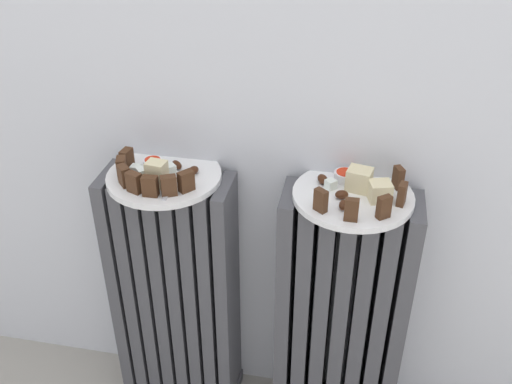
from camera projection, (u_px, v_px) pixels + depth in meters
radiator_left at (176, 297)px, 1.34m from camera, size 0.28×0.12×0.63m
radiator_right at (340, 320)px, 1.28m from camera, size 0.28×0.12×0.63m
plate_left at (164, 176)px, 1.17m from camera, size 0.23×0.23×0.01m
plate_right at (353, 196)px, 1.11m from camera, size 0.23×0.23×0.01m
dark_cake_slice_left_0 at (127, 159)px, 1.18m from camera, size 0.02×0.03×0.04m
dark_cake_slice_left_1 at (122, 167)px, 1.15m from camera, size 0.03×0.03×0.04m
dark_cake_slice_left_2 at (124, 176)px, 1.12m from camera, size 0.03×0.03×0.04m
dark_cake_slice_left_3 at (134, 183)px, 1.10m from camera, size 0.03×0.03×0.04m
dark_cake_slice_left_4 at (150, 186)px, 1.09m from camera, size 0.03×0.02×0.04m
dark_cake_slice_left_5 at (169, 186)px, 1.09m from camera, size 0.03×0.03×0.04m
dark_cake_slice_left_6 at (186, 181)px, 1.10m from camera, size 0.03×0.03×0.04m
marble_cake_slice_left_0 at (157, 174)px, 1.11m from camera, size 0.04×0.03×0.05m
turkish_delight_left_0 at (169, 170)px, 1.16m from camera, size 0.03×0.03×0.02m
turkish_delight_left_1 at (143, 173)px, 1.14m from camera, size 0.03×0.03×0.02m
turkish_delight_left_2 at (136, 170)px, 1.16m from camera, size 0.02×0.02×0.02m
medjool_date_left_0 at (193, 170)px, 1.16m from camera, size 0.03×0.03×0.02m
medjool_date_left_1 at (177, 165)px, 1.18m from camera, size 0.03×0.03×0.02m
jam_bowl_left at (153, 163)px, 1.18m from camera, size 0.04×0.04×0.02m
dark_cake_slice_right_0 at (321, 200)px, 1.04m from camera, size 0.03×0.03×0.04m
dark_cake_slice_right_1 at (351, 210)px, 1.02m from camera, size 0.02×0.01×0.04m
dark_cake_slice_right_2 at (384, 207)px, 1.02m from camera, size 0.03×0.03×0.04m
dark_cake_slice_right_3 at (402, 194)px, 1.06m from camera, size 0.02×0.03×0.04m
dark_cake_slice_right_4 at (398, 178)px, 1.11m from camera, size 0.02×0.03×0.04m
marble_cake_slice_right_0 at (359, 179)px, 1.10m from camera, size 0.05×0.05×0.04m
marble_cake_slice_right_1 at (380, 191)px, 1.07m from camera, size 0.05×0.05×0.04m
turkish_delight_right_0 at (331, 184)px, 1.11m from camera, size 0.03×0.03×0.02m
turkish_delight_right_1 at (364, 176)px, 1.14m from camera, size 0.02×0.02×0.02m
medjool_date_right_0 at (323, 179)px, 1.13m from camera, size 0.03×0.03×0.02m
medjool_date_right_1 at (343, 205)px, 1.06m from camera, size 0.02×0.03×0.02m
medjool_date_right_2 at (342, 195)px, 1.08m from camera, size 0.03×0.03×0.02m
jam_bowl_right at (345, 176)px, 1.14m from camera, size 0.04×0.04×0.02m
fork at (173, 184)px, 1.13m from camera, size 0.02×0.10×0.00m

